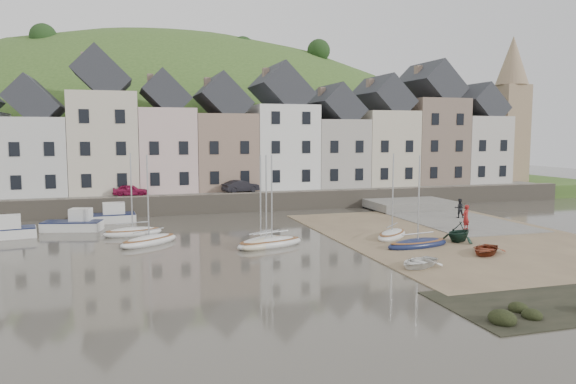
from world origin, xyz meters
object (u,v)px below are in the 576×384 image
object	(u,v)px
person_dark	(459,208)
person_red	(466,217)
rowboat_red	(486,249)
sailboat_0	(133,232)
car_right	(241,186)
car_left	(130,190)
rowboat_green	(459,232)
rowboat_white	(418,262)

from	to	relation	value
person_dark	person_red	bearing A→B (deg)	80.66
rowboat_red	person_red	size ratio (longest dim) A/B	1.49
sailboat_0	person_red	distance (m)	25.34
person_dark	car_right	world-z (taller)	car_right
car_left	rowboat_green	bearing A→B (deg)	-127.65
rowboat_green	rowboat_red	distance (m)	3.98
car_right	rowboat_white	bearing A→B (deg)	169.79
rowboat_red	car_right	distance (m)	27.46
sailboat_0	rowboat_white	distance (m)	21.27
rowboat_green	car_right	size ratio (longest dim) A/B	0.70
person_red	rowboat_white	bearing A→B (deg)	19.76
rowboat_green	person_red	xyz separation A→B (m)	(3.17, 3.80, 0.32)
rowboat_white	car_right	bearing A→B (deg)	162.91
person_red	car_right	size ratio (longest dim) A/B	0.51
person_dark	car_right	bearing A→B (deg)	-16.26
person_red	person_dark	world-z (taller)	person_red
sailboat_0	person_dark	distance (m)	27.72
sailboat_0	person_dark	world-z (taller)	sailboat_0
rowboat_green	car_left	bearing A→B (deg)	-161.10
rowboat_white	person_dark	world-z (taller)	person_dark
person_red	person_dark	xyz separation A→B (m)	(2.98, 5.29, -0.12)
rowboat_white	car_left	bearing A→B (deg)	-177.28
rowboat_white	car_right	xyz separation A→B (m)	(-4.39, 27.22, 1.87)
car_right	rowboat_green	bearing A→B (deg)	-172.79
sailboat_0	rowboat_green	distance (m)	23.47
rowboat_red	person_red	world-z (taller)	person_red
sailboat_0	person_dark	size ratio (longest dim) A/B	3.75
sailboat_0	person_dark	bearing A→B (deg)	-0.37
rowboat_green	person_dark	world-z (taller)	person_dark
person_dark	car_left	world-z (taller)	car_left
rowboat_red	rowboat_green	bearing A→B (deg)	129.60
rowboat_white	sailboat_0	bearing A→B (deg)	-160.81
rowboat_white	person_red	xyz separation A→B (m)	(9.57, 9.45, 0.73)
rowboat_green	car_right	world-z (taller)	car_right
rowboat_white	car_right	world-z (taller)	car_right
rowboat_white	rowboat_red	xyz separation A→B (m)	(5.71, 1.75, 0.01)
sailboat_0	rowboat_green	size ratio (longest dim) A/B	2.40
person_red	sailboat_0	bearing A→B (deg)	-37.35
sailboat_0	rowboat_red	size ratio (longest dim) A/B	2.21
person_red	car_right	bearing A→B (deg)	-76.71
person_red	car_right	distance (m)	22.63
rowboat_white	car_left	xyz separation A→B (m)	(-15.08, 27.22, 1.79)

